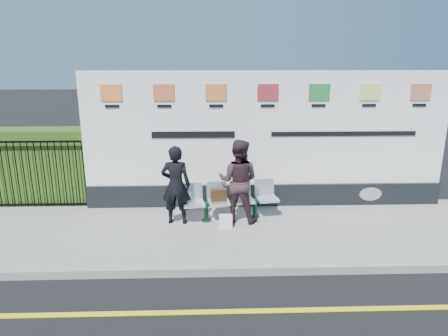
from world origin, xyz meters
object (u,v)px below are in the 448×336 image
bench (231,210)px  woman_right (238,181)px  billboard (266,149)px  woman_left (176,185)px

bench → woman_right: (0.15, -0.06, 0.64)m
billboard → bench: (-0.81, -0.86, -1.09)m
bench → woman_right: 0.66m
billboard → bench: billboard is taller
woman_left → woman_right: 1.26m
bench → woman_right: bearing=-30.0°
billboard → woman_right: 1.22m
woman_left → woman_right: bearing=-172.2°
bench → woman_right: woman_right is taller
woman_left → billboard: bearing=-148.5°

